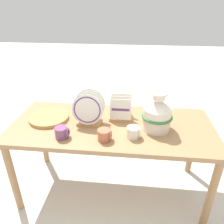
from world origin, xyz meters
name	(u,v)px	position (x,y,z in m)	size (l,w,h in m)	color
ground_plane	(112,187)	(0.00, 0.00, 0.00)	(14.00, 14.00, 0.00)	beige
display_table	(112,133)	(0.00, 0.00, 0.60)	(1.57, 0.69, 0.67)	#9E754C
ceramic_vase	(157,114)	(0.34, -0.03, 0.80)	(0.23, 0.23, 0.30)	silver
dish_rack_round_plates	(89,110)	(-0.18, 0.00, 0.79)	(0.24, 0.16, 0.26)	tan
dish_rack_square_plates	(121,112)	(0.06, 0.11, 0.73)	(0.18, 0.14, 0.19)	tan
wicker_charger_stack	(49,118)	(-0.52, 0.03, 0.68)	(0.32, 0.32, 0.03)	tan
mug_plum_glaze	(62,133)	(-0.33, -0.21, 0.71)	(0.10, 0.09, 0.08)	#7A4770
mug_cream_glaze	(134,132)	(0.17, -0.16, 0.71)	(0.10, 0.09, 0.08)	silver
mug_terracotta_glaze	(105,135)	(-0.03, -0.21, 0.71)	(0.10, 0.09, 0.08)	#B76647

